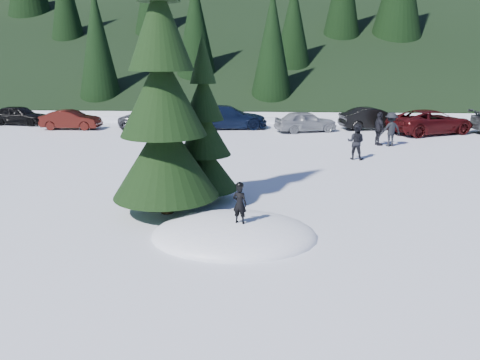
# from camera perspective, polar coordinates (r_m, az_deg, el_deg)

# --- Properties ---
(ground) EXTENTS (200.00, 200.00, 0.00)m
(ground) POSITION_cam_1_polar(r_m,az_deg,el_deg) (12.68, -0.71, -6.81)
(ground) COLOR white
(ground) RESTS_ON ground
(snow_mound) EXTENTS (4.48, 3.52, 0.96)m
(snow_mound) POSITION_cam_1_polar(r_m,az_deg,el_deg) (12.68, -0.71, -6.81)
(snow_mound) COLOR white
(snow_mound) RESTS_ON ground
(spruce_tall) EXTENTS (3.20, 3.20, 8.60)m
(spruce_tall) POSITION_cam_1_polar(r_m,az_deg,el_deg) (13.95, -9.38, 9.07)
(spruce_tall) COLOR black
(spruce_tall) RESTS_ON ground
(spruce_short) EXTENTS (2.20, 2.20, 5.37)m
(spruce_short) POSITION_cam_1_polar(r_m,az_deg,el_deg) (15.31, -4.39, 5.12)
(spruce_short) COLOR black
(spruce_short) RESTS_ON ground
(child_skier) EXTENTS (0.43, 0.35, 1.03)m
(child_skier) POSITION_cam_1_polar(r_m,az_deg,el_deg) (12.06, -0.03, -2.93)
(child_skier) COLOR black
(child_skier) RESTS_ON snow_mound
(adult_0) EXTENTS (0.97, 0.87, 1.65)m
(adult_0) POSITION_cam_1_polar(r_m,az_deg,el_deg) (22.45, 13.94, 4.53)
(adult_0) COLOR black
(adult_0) RESTS_ON ground
(adult_1) EXTENTS (0.66, 1.13, 1.80)m
(adult_1) POSITION_cam_1_polar(r_m,az_deg,el_deg) (26.36, 16.59, 6.00)
(adult_1) COLOR black
(adult_1) RESTS_ON ground
(adult_2) EXTENTS (1.31, 0.98, 1.81)m
(adult_2) POSITION_cam_1_polar(r_m,az_deg,el_deg) (26.33, 17.89, 5.89)
(adult_2) COLOR black
(adult_2) RESTS_ON ground
(car_0) EXTENTS (4.14, 2.09, 1.35)m
(car_0) POSITION_cam_1_polar(r_m,az_deg,el_deg) (36.58, -25.30, 7.16)
(car_0) COLOR black
(car_0) RESTS_ON ground
(car_1) EXTENTS (3.86, 1.40, 1.26)m
(car_1) POSITION_cam_1_polar(r_m,az_deg,el_deg) (33.00, -19.91, 6.93)
(car_1) COLOR #380E0A
(car_1) RESTS_ON ground
(car_2) EXTENTS (4.86, 3.23, 1.24)m
(car_2) POSITION_cam_1_polar(r_m,az_deg,el_deg) (30.99, -10.47, 7.08)
(car_2) COLOR #43444A
(car_2) RESTS_ON ground
(car_3) EXTENTS (5.56, 2.90, 1.54)m
(car_3) POSITION_cam_1_polar(r_m,az_deg,el_deg) (31.34, -1.58, 7.68)
(car_3) COLOR black
(car_3) RESTS_ON ground
(car_4) EXTENTS (4.22, 2.74, 1.33)m
(car_4) POSITION_cam_1_polar(r_m,az_deg,el_deg) (30.28, 7.99, 7.10)
(car_4) COLOR gray
(car_4) RESTS_ON ground
(car_5) EXTENTS (4.55, 2.31, 1.43)m
(car_5) POSITION_cam_1_polar(r_m,az_deg,el_deg) (32.23, 15.92, 7.22)
(car_5) COLOR black
(car_5) RESTS_ON ground
(car_6) EXTENTS (5.92, 4.47, 1.49)m
(car_6) POSITION_cam_1_polar(r_m,az_deg,el_deg) (31.49, 22.22, 6.59)
(car_6) COLOR #3D0B0C
(car_6) RESTS_ON ground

